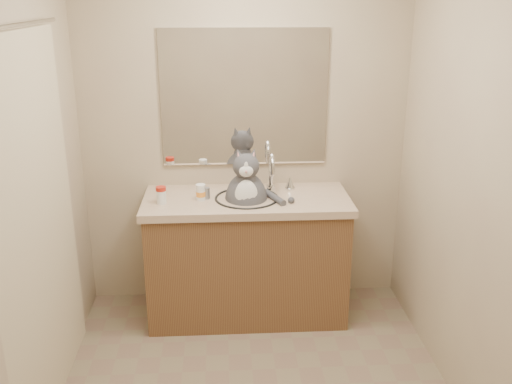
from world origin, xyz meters
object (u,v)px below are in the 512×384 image
(pill_bottle_orange, at_px, (201,193))
(grey_canister, at_px, (206,193))
(cat, at_px, (247,196))
(pill_bottle_redcap, at_px, (161,195))

(pill_bottle_orange, distance_m, grey_canister, 0.04)
(cat, height_order, pill_bottle_orange, cat)
(grey_canister, bearing_deg, pill_bottle_orange, -145.25)
(pill_bottle_redcap, height_order, pill_bottle_orange, pill_bottle_redcap)
(pill_bottle_redcap, xyz_separation_m, pill_bottle_orange, (0.25, 0.05, -0.01))
(grey_canister, bearing_deg, pill_bottle_redcap, -165.08)
(pill_bottle_redcap, relative_size, grey_canister, 1.50)
(pill_bottle_orange, bearing_deg, grey_canister, 34.75)
(pill_bottle_redcap, relative_size, pill_bottle_orange, 1.06)
(pill_bottle_redcap, bearing_deg, grey_canister, 14.92)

